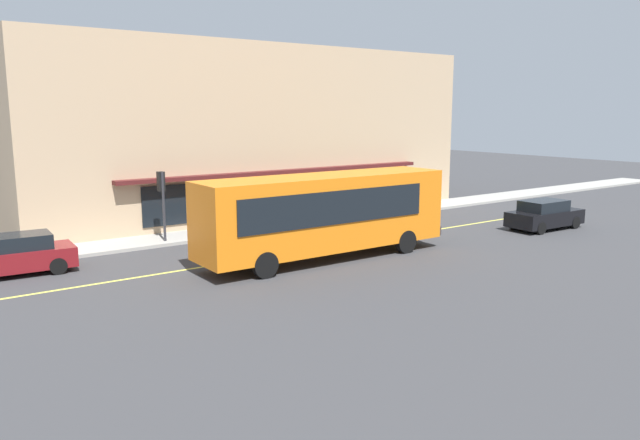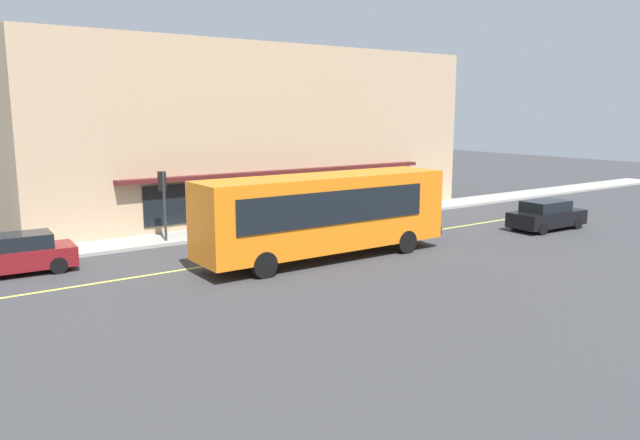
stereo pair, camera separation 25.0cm
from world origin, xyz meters
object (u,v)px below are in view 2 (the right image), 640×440
bus (325,212)px  car_maroon (15,255)px  traffic_light (163,189)px  car_yellow (378,210)px  car_black (547,215)px  pedestrian_near_storefront (382,194)px

bus → car_maroon: bearing=156.3°
traffic_light → car_yellow: 11.66m
traffic_light → car_yellow: size_ratio=0.73×
car_black → pedestrian_near_storefront: (-3.85, 8.53, 0.48)m
car_yellow → traffic_light: bearing=170.2°
bus → traffic_light: bearing=122.4°
bus → car_black: 13.27m
car_black → car_maroon: (-24.09, 6.21, 0.00)m
car_yellow → car_maroon: size_ratio=1.00×
car_maroon → pedestrian_near_storefront: (20.25, 2.31, 0.48)m
car_black → bus: bearing=173.9°
traffic_light → car_black: traffic_light is taller
pedestrian_near_storefront → car_black: bearing=-65.7°
traffic_light → bus: bearing=-57.6°
traffic_light → car_black: size_ratio=0.73×
car_yellow → car_black: same height
bus → pedestrian_near_storefront: bus is taller
traffic_light → car_yellow: traffic_light is taller
car_yellow → pedestrian_near_storefront: (2.26, 2.28, 0.48)m
bus → car_yellow: bearing=34.6°
traffic_light → pedestrian_near_storefront: traffic_light is taller
traffic_light → pedestrian_near_storefront: 13.68m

